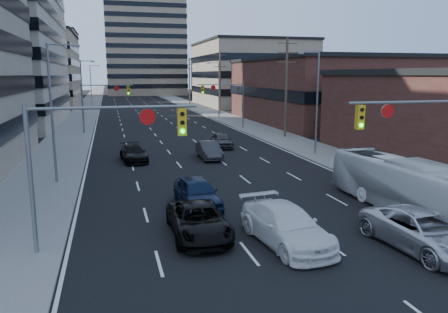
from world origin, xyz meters
TOP-DOWN VIEW (x-y plane):
  - road_surface at (0.00, 130.00)m, footprint 18.00×300.00m
  - sidewalk_left at (-11.50, 130.00)m, footprint 5.00×300.00m
  - sidewalk_right at (11.50, 130.00)m, footprint 5.00×300.00m
  - office_left_far at (-24.00, 100.00)m, footprint 20.00×30.00m
  - storefront_right_mid at (24.00, 50.00)m, footprint 20.00×30.00m
  - office_right_far at (25.00, 88.00)m, footprint 22.00×28.00m
  - apartment_tower at (6.00, 150.00)m, footprint 26.00×26.00m
  - bg_block_left at (-28.00, 140.00)m, footprint 24.00×24.00m
  - bg_block_right at (32.00, 130.00)m, footprint 22.00×22.00m
  - signal_near_left at (-7.45, 8.00)m, footprint 6.59×0.33m
  - signal_near_right at (7.45, 8.00)m, footprint 6.59×0.33m
  - signal_far_left at (-7.68, 45.00)m, footprint 6.09×0.33m
  - signal_far_right at (7.68, 45.00)m, footprint 6.09×0.33m
  - utility_pole_block at (12.20, 36.00)m, footprint 2.20×0.28m
  - utility_pole_midblock at (12.20, 66.00)m, footprint 2.20×0.28m
  - utility_pole_distant at (12.20, 96.00)m, footprint 2.20×0.28m
  - streetlight_left_near at (-10.34, 20.00)m, footprint 2.03×0.22m
  - streetlight_left_mid at (-10.34, 55.00)m, footprint 2.03×0.22m
  - streetlight_left_far at (-10.34, 90.00)m, footprint 2.03×0.22m
  - streetlight_right_near at (10.34, 25.00)m, footprint 2.03×0.22m
  - streetlight_right_far at (10.34, 60.00)m, footprint 2.03×0.22m
  - black_pickup at (-3.38, 8.41)m, footprint 2.45×5.18m
  - white_van at (0.02, 6.62)m, footprint 2.94×5.82m
  - silver_suv at (5.20, 4.60)m, footprint 3.10×5.90m
  - transit_bus at (7.72, 9.33)m, footprint 2.81×10.12m
  - sedan_blue at (-2.60, 12.60)m, footprint 2.17×4.89m
  - sedan_grey_center at (1.09, 25.96)m, footprint 1.59×4.47m
  - sedan_black_far at (-5.18, 26.37)m, footprint 2.31×4.78m
  - sedan_grey_right at (3.59, 31.28)m, footprint 1.96×4.39m

SIDE VIEW (x-z plane):
  - road_surface at x=0.00m, z-range 0.00..0.02m
  - sidewalk_left at x=-11.50m, z-range 0.00..0.15m
  - sidewalk_right at x=11.50m, z-range 0.00..0.15m
  - sedan_black_far at x=-5.18m, z-range 0.00..1.34m
  - black_pickup at x=-3.38m, z-range 0.00..1.43m
  - sedan_grey_right at x=3.59m, z-range 0.00..1.46m
  - sedan_grey_center at x=1.09m, z-range 0.00..1.47m
  - silver_suv at x=5.20m, z-range 0.00..1.58m
  - white_van at x=0.02m, z-range 0.00..1.62m
  - sedan_blue at x=-2.60m, z-range 0.00..1.64m
  - transit_bus at x=7.72m, z-range 0.00..2.79m
  - signal_far_left at x=-7.68m, z-range 1.30..7.30m
  - signal_far_right at x=7.68m, z-range 1.30..7.30m
  - signal_near_left at x=-7.45m, z-range 1.33..7.33m
  - signal_near_right at x=7.45m, z-range 1.33..7.33m
  - storefront_right_mid at x=24.00m, z-range 0.00..9.00m
  - streetlight_left_near at x=-10.34m, z-range 0.55..9.55m
  - streetlight_left_mid at x=-10.34m, z-range 0.55..9.55m
  - streetlight_left_far at x=-10.34m, z-range 0.55..9.55m
  - streetlight_right_near at x=10.34m, z-range 0.55..9.55m
  - streetlight_right_far at x=10.34m, z-range 0.55..9.55m
  - utility_pole_block at x=12.20m, z-range 0.28..11.28m
  - utility_pole_midblock at x=12.20m, z-range 0.28..11.28m
  - utility_pole_distant at x=12.20m, z-range 0.28..11.28m
  - bg_block_right at x=32.00m, z-range 0.00..12.00m
  - office_right_far at x=25.00m, z-range 0.00..14.00m
  - office_left_far at x=-24.00m, z-range 0.00..16.00m
  - bg_block_left at x=-28.00m, z-range 0.00..20.00m
  - apartment_tower at x=6.00m, z-range 0.00..58.00m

